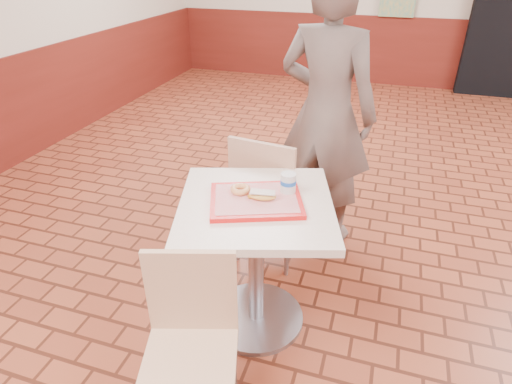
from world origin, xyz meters
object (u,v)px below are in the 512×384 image
(chair_main_front, at_px, (191,337))
(customer, at_px, (326,114))
(chair_main_back, at_px, (268,195))
(serving_tray, at_px, (256,200))
(main_table, at_px, (256,245))
(ring_donut, at_px, (240,189))
(paper_cup, at_px, (288,182))
(long_john_donut, at_px, (262,196))

(chair_main_front, relative_size, customer, 0.45)
(chair_main_back, distance_m, serving_tray, 0.64)
(main_table, xyz_separation_m, ring_donut, (-0.09, 0.03, 0.30))
(main_table, height_order, ring_donut, ring_donut)
(chair_main_back, bearing_deg, serving_tray, 107.49)
(serving_tray, xyz_separation_m, paper_cup, (0.13, 0.11, 0.06))
(ring_donut, bearing_deg, long_john_donut, -15.05)
(customer, relative_size, serving_tray, 4.18)
(long_john_donut, xyz_separation_m, paper_cup, (0.10, 0.11, 0.03))
(main_table, distance_m, chair_main_back, 0.57)
(chair_main_front, bearing_deg, serving_tray, 63.92)
(chair_main_front, height_order, serving_tray, chair_main_front)
(main_table, relative_size, long_john_donut, 5.47)
(customer, xyz_separation_m, serving_tray, (-0.17, -1.02, -0.12))
(chair_main_back, height_order, serving_tray, chair_main_back)
(ring_donut, relative_size, paper_cup, 1.02)
(chair_main_front, distance_m, chair_main_back, 1.17)
(serving_tray, distance_m, long_john_donut, 0.05)
(chair_main_front, bearing_deg, ring_donut, 72.49)
(paper_cup, bearing_deg, main_table, -140.71)
(customer, bearing_deg, chair_main_back, 73.33)
(customer, height_order, serving_tray, customer)
(main_table, distance_m, customer, 1.10)
(customer, bearing_deg, ring_donut, 88.84)
(serving_tray, bearing_deg, main_table, -90.00)
(long_john_donut, bearing_deg, chair_main_back, 102.70)
(main_table, distance_m, ring_donut, 0.32)
(customer, distance_m, serving_tray, 1.04)
(serving_tray, distance_m, paper_cup, 0.18)
(chair_main_front, height_order, ring_donut, ring_donut)
(serving_tray, height_order, ring_donut, ring_donut)
(serving_tray, bearing_deg, paper_cup, 39.29)
(paper_cup, bearing_deg, serving_tray, -140.71)
(chair_main_back, bearing_deg, ring_donut, 98.35)
(chair_main_front, distance_m, serving_tray, 0.70)
(chair_main_back, xyz_separation_m, long_john_donut, (0.13, -0.57, 0.33))
(chair_main_front, height_order, chair_main_back, chair_main_back)
(customer, xyz_separation_m, ring_donut, (-0.26, -0.99, -0.09))
(chair_main_front, xyz_separation_m, chair_main_back, (-0.00, 1.17, 0.05))
(ring_donut, relative_size, long_john_donut, 0.69)
(chair_main_front, relative_size, serving_tray, 1.88)
(ring_donut, xyz_separation_m, paper_cup, (0.22, 0.08, 0.03))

